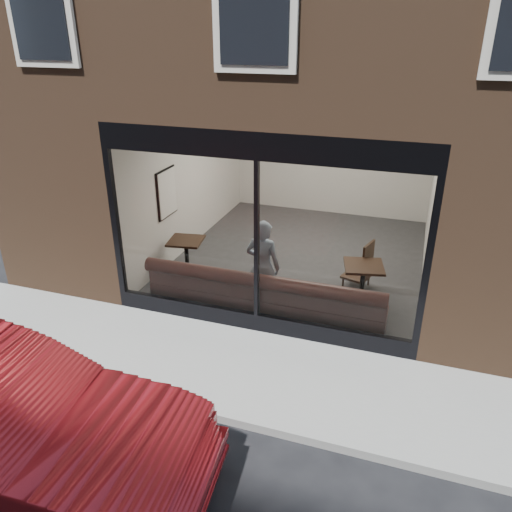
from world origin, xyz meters
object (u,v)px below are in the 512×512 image
(cafe_chair_right, at_px, (356,276))
(person, at_px, (263,267))
(cafe_table_left, at_px, (186,241))
(cafe_table_right, at_px, (364,266))
(banquette, at_px, (264,306))

(cafe_chair_right, bearing_deg, person, 59.11)
(cafe_table_left, xyz_separation_m, cafe_table_right, (3.41, -0.03, 0.00))
(cafe_chair_right, bearing_deg, cafe_table_right, 122.25)
(banquette, xyz_separation_m, cafe_table_right, (1.48, 0.99, 0.52))
(banquette, relative_size, cafe_chair_right, 8.70)
(person, distance_m, cafe_chair_right, 2.04)
(banquette, height_order, person, person)
(banquette, height_order, cafe_table_right, cafe_table_right)
(person, xyz_separation_m, cafe_table_left, (-1.81, 0.77, -0.09))
(cafe_table_left, bearing_deg, person, -23.12)
(person, xyz_separation_m, cafe_table_right, (1.59, 0.75, -0.09))
(cafe_table_left, bearing_deg, banquette, -28.00)
(banquette, distance_m, cafe_table_left, 2.24)
(person, height_order, cafe_chair_right, person)
(banquette, distance_m, person, 0.66)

